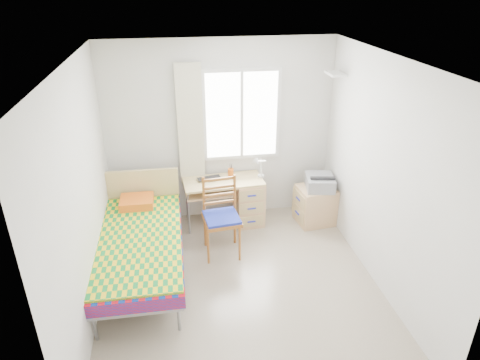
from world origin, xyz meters
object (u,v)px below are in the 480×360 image
cabinet (315,205)px  printer (320,182)px  bed (139,240)px  desk (243,199)px  chair (222,213)px

cabinet → printer: bearing=-7.7°
bed → printer: (2.51, 0.79, 0.20)m
desk → chair: 0.82m
desk → chair: size_ratio=1.11×
cabinet → printer: (0.04, -0.00, 0.37)m
cabinet → chair: bearing=-167.5°
desk → bed: bearing=-149.6°
cabinet → bed: bearing=-169.2°
cabinet → desk: bearing=163.3°
chair → cabinet: (1.44, 0.51, -0.30)m
chair → cabinet: size_ratio=1.83×
chair → desk: bearing=53.3°
desk → cabinet: (1.03, -0.18, -0.10)m
cabinet → printer: printer is taller
desk → chair: bearing=-124.1°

